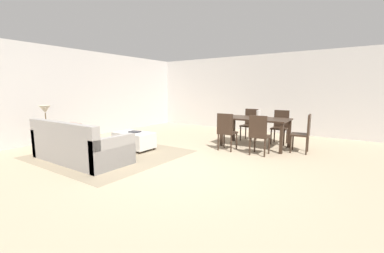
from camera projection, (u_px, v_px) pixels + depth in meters
The scene contains 16 objects.
ground_plane at pixel (182, 166), 4.86m from camera, with size 10.80×10.80×0.00m, color tan.
wall_back at pixel (266, 94), 8.76m from camera, with size 9.00×0.12×2.70m, color beige.
wall_left at pixel (72, 94), 7.57m from camera, with size 0.12×11.00×2.70m, color beige.
area_rug at pixel (110, 154), 5.78m from camera, with size 3.00×2.80×0.01m, color gray.
couch at pixel (79, 147), 5.22m from camera, with size 2.24×0.97×0.86m.
ottoman_table at pixel (134, 140), 6.22m from camera, with size 0.99×0.59×0.43m.
side_table at pixel (47, 132), 6.03m from camera, with size 0.40×0.40×0.59m.
table_lamp at pixel (45, 110), 5.95m from camera, with size 0.26×0.26×0.53m.
dining_table at pixel (255, 121), 6.47m from camera, with size 1.68×0.90×0.76m.
dining_chair_near_left at pixel (226, 130), 6.06m from camera, with size 0.41×0.41×0.92m.
dining_chair_near_right at pixel (259, 133), 5.62m from camera, with size 0.41×0.41×0.92m.
dining_chair_far_left at pixel (250, 123), 7.38m from camera, with size 0.43×0.43×0.92m.
dining_chair_far_right at pixel (280, 125), 6.90m from camera, with size 0.41×0.41×0.92m.
dining_chair_head_east at pixel (304, 131), 5.84m from camera, with size 0.43×0.43×0.92m.
vase_centerpiece at pixel (259, 114), 6.39m from camera, with size 0.12×0.12×0.20m, color silver.
book_on_ottoman at pixel (135, 132), 6.19m from camera, with size 0.26×0.20×0.03m, color #333338.
Camera 1 is at (2.80, -3.77, 1.49)m, focal length 23.30 mm.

